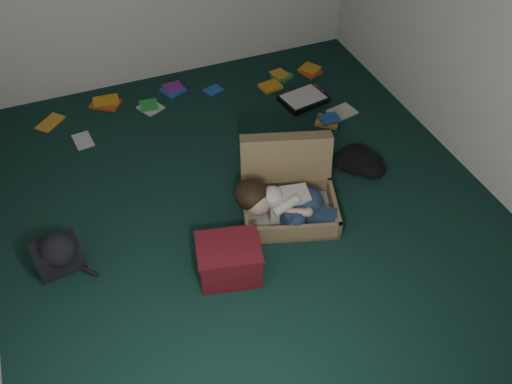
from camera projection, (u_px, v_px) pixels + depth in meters
floor at (249, 210)px, 4.49m from camera, size 4.50×4.50×0.00m
wall_front at (457, 372)px, 2.09m from camera, size 4.50×0.00×4.50m
wall_right at (493, 21)px, 4.10m from camera, size 0.00×4.50×4.50m
suitcase at (288, 190)px, 4.42m from camera, size 0.93×0.92×0.55m
person at (285, 203)px, 4.26m from camera, size 0.75×0.56×0.34m
maroon_bin at (229, 260)px, 3.92m from camera, size 0.52×0.45×0.31m
backpack at (58, 255)px, 4.00m from camera, size 0.46×0.39×0.25m
clothing_pile at (370, 162)px, 4.81m from camera, size 0.49×0.41×0.15m
paper_tray at (303, 99)px, 5.57m from camera, size 0.50×0.41×0.06m
book_scatter at (220, 100)px, 5.58m from camera, size 3.02×1.37×0.02m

